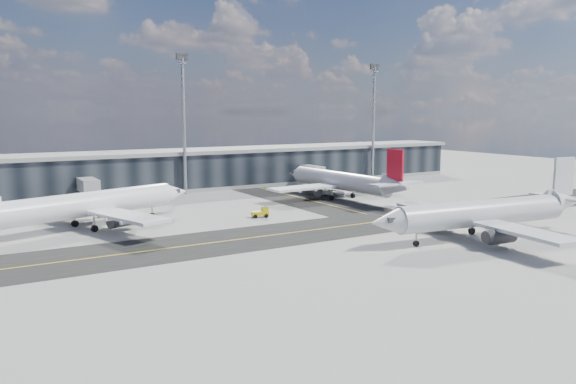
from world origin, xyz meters
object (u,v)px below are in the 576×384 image
(airliner_af, at_px, (86,205))
(airliner_redtail, at_px, (342,181))
(service_van, at_px, (333,192))
(baggage_tug, at_px, (262,212))
(airliner_near, at_px, (485,213))

(airliner_af, distance_m, airliner_redtail, 49.69)
(service_van, bearing_deg, airliner_redtail, -116.34)
(airliner_redtail, bearing_deg, baggage_tug, -160.96)
(airliner_near, height_order, service_van, airliner_near)
(airliner_af, relative_size, baggage_tug, 12.03)
(airliner_af, bearing_deg, airliner_redtail, 76.82)
(airliner_af, distance_m, baggage_tug, 27.14)
(airliner_af, relative_size, service_van, 6.91)
(airliner_near, distance_m, service_van, 43.29)
(service_van, bearing_deg, baggage_tug, -162.54)
(airliner_redtail, height_order, service_van, airliner_redtail)
(airliner_redtail, relative_size, service_van, 6.93)
(airliner_af, xyz_separation_m, service_van, (50.56, 8.83, -2.88))
(airliner_redtail, distance_m, baggage_tug, 24.94)
(airliner_near, bearing_deg, service_van, -0.55)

